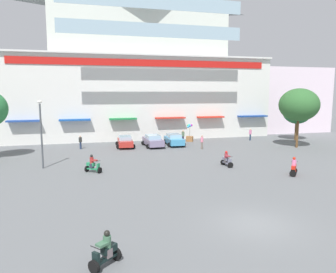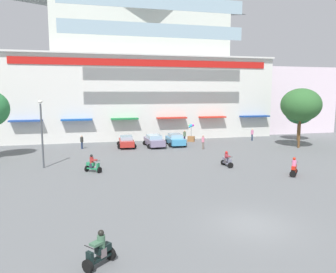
{
  "view_description": "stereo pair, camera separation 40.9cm",
  "coord_description": "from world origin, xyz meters",
  "px_view_note": "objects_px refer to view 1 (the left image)",
  "views": [
    {
      "loc": [
        -8.45,
        -14.16,
        6.84
      ],
      "look_at": [
        -1.11,
        13.79,
        2.81
      ],
      "focal_mm": 34.08,
      "sensor_mm": 36.0,
      "label": 1
    },
    {
      "loc": [
        -8.06,
        -14.26,
        6.84
      ],
      "look_at": [
        -1.11,
        13.79,
        2.81
      ],
      "focal_mm": 34.08,
      "sensor_mm": 36.0,
      "label": 2
    }
  ],
  "objects_px": {
    "streetlamp_near": "(41,129)",
    "pedestrian_3": "(183,135)",
    "pedestrian_1": "(250,134)",
    "scooter_rider_0": "(93,165)",
    "scooter_rider_3": "(106,252)",
    "balloon_vendor_cart": "(190,133)",
    "scooter_rider_2": "(294,168)",
    "parked_car_2": "(174,140)",
    "plaza_tree_3": "(299,105)",
    "parked_car_0": "(125,142)",
    "scooter_rider_4": "(227,160)",
    "plaza_tree_1": "(297,111)",
    "parked_car_1": "(153,141)",
    "pedestrian_2": "(80,141)",
    "pedestrian_0": "(202,141)"
  },
  "relations": [
    {
      "from": "streetlamp_near",
      "to": "pedestrian_3",
      "type": "bearing_deg",
      "value": 34.56
    },
    {
      "from": "pedestrian_1",
      "to": "scooter_rider_0",
      "type": "bearing_deg",
      "value": -149.43
    },
    {
      "from": "scooter_rider_3",
      "to": "streetlamp_near",
      "type": "relative_size",
      "value": 0.24
    },
    {
      "from": "streetlamp_near",
      "to": "balloon_vendor_cart",
      "type": "xyz_separation_m",
      "value": [
        17.86,
        11.61,
        -2.46
      ]
    },
    {
      "from": "scooter_rider_2",
      "to": "scooter_rider_0",
      "type": "bearing_deg",
      "value": 162.17
    },
    {
      "from": "scooter_rider_2",
      "to": "scooter_rider_3",
      "type": "xyz_separation_m",
      "value": [
        -15.99,
        -10.21,
        -0.05
      ]
    },
    {
      "from": "parked_car_2",
      "to": "pedestrian_3",
      "type": "height_order",
      "value": "pedestrian_3"
    },
    {
      "from": "plaza_tree_3",
      "to": "parked_car_2",
      "type": "bearing_deg",
      "value": 159.34
    },
    {
      "from": "parked_car_0",
      "to": "parked_car_2",
      "type": "height_order",
      "value": "parked_car_2"
    },
    {
      "from": "parked_car_0",
      "to": "scooter_rider_4",
      "type": "height_order",
      "value": "scooter_rider_4"
    },
    {
      "from": "plaza_tree_1",
      "to": "parked_car_1",
      "type": "xyz_separation_m",
      "value": [
        -21.09,
        -0.32,
        -3.45
      ]
    },
    {
      "from": "plaza_tree_1",
      "to": "pedestrian_2",
      "type": "relative_size",
      "value": 3.69
    },
    {
      "from": "parked_car_1",
      "to": "parked_car_2",
      "type": "bearing_deg",
      "value": 5.6
    },
    {
      "from": "parked_car_1",
      "to": "plaza_tree_3",
      "type": "bearing_deg",
      "value": -16.63
    },
    {
      "from": "scooter_rider_2",
      "to": "balloon_vendor_cart",
      "type": "distance_m",
      "value": 19.68
    },
    {
      "from": "scooter_rider_4",
      "to": "pedestrian_2",
      "type": "distance_m",
      "value": 18.44
    },
    {
      "from": "scooter_rider_2",
      "to": "balloon_vendor_cart",
      "type": "bearing_deg",
      "value": 97.4
    },
    {
      "from": "pedestrian_1",
      "to": "streetlamp_near",
      "type": "distance_m",
      "value": 28.68
    },
    {
      "from": "plaza_tree_3",
      "to": "scooter_rider_0",
      "type": "relative_size",
      "value": 4.66
    },
    {
      "from": "pedestrian_1",
      "to": "streetlamp_near",
      "type": "relative_size",
      "value": 0.27
    },
    {
      "from": "plaza_tree_1",
      "to": "pedestrian_1",
      "type": "distance_m",
      "value": 7.43
    },
    {
      "from": "pedestrian_0",
      "to": "balloon_vendor_cart",
      "type": "bearing_deg",
      "value": 85.53
    },
    {
      "from": "scooter_rider_2",
      "to": "scooter_rider_3",
      "type": "bearing_deg",
      "value": -147.43
    },
    {
      "from": "pedestrian_0",
      "to": "scooter_rider_2",
      "type": "bearing_deg",
      "value": -77.32
    },
    {
      "from": "parked_car_1",
      "to": "parked_car_2",
      "type": "height_order",
      "value": "parked_car_1"
    },
    {
      "from": "scooter_rider_4",
      "to": "pedestrian_3",
      "type": "bearing_deg",
      "value": 88.08
    },
    {
      "from": "parked_car_0",
      "to": "pedestrian_0",
      "type": "bearing_deg",
      "value": -22.9
    },
    {
      "from": "plaza_tree_3",
      "to": "balloon_vendor_cart",
      "type": "distance_m",
      "value": 14.5
    },
    {
      "from": "plaza_tree_1",
      "to": "balloon_vendor_cart",
      "type": "height_order",
      "value": "plaza_tree_1"
    },
    {
      "from": "scooter_rider_0",
      "to": "pedestrian_0",
      "type": "bearing_deg",
      "value": 32.23
    },
    {
      "from": "parked_car_1",
      "to": "scooter_rider_3",
      "type": "height_order",
      "value": "parked_car_1"
    },
    {
      "from": "parked_car_0",
      "to": "pedestrian_3",
      "type": "height_order",
      "value": "pedestrian_3"
    },
    {
      "from": "balloon_vendor_cart",
      "to": "pedestrian_3",
      "type": "bearing_deg",
      "value": 177.2
    },
    {
      "from": "scooter_rider_4",
      "to": "pedestrian_0",
      "type": "height_order",
      "value": "pedestrian_0"
    },
    {
      "from": "scooter_rider_2",
      "to": "scooter_rider_4",
      "type": "relative_size",
      "value": 1.06
    },
    {
      "from": "pedestrian_0",
      "to": "pedestrian_3",
      "type": "relative_size",
      "value": 1.05
    },
    {
      "from": "scooter_rider_2",
      "to": "balloon_vendor_cart",
      "type": "xyz_separation_m",
      "value": [
        -2.53,
        19.51,
        0.51
      ]
    },
    {
      "from": "scooter_rider_0",
      "to": "scooter_rider_2",
      "type": "xyz_separation_m",
      "value": [
        16.06,
        -5.17,
        0.01
      ]
    },
    {
      "from": "scooter_rider_0",
      "to": "streetlamp_near",
      "type": "height_order",
      "value": "streetlamp_near"
    },
    {
      "from": "pedestrian_3",
      "to": "balloon_vendor_cart",
      "type": "relative_size",
      "value": 0.65
    },
    {
      "from": "scooter_rider_0",
      "to": "scooter_rider_3",
      "type": "xyz_separation_m",
      "value": [
        0.08,
        -15.38,
        -0.05
      ]
    },
    {
      "from": "pedestrian_3",
      "to": "scooter_rider_3",
      "type": "bearing_deg",
      "value": -112.81
    },
    {
      "from": "parked_car_1",
      "to": "pedestrian_0",
      "type": "xyz_separation_m",
      "value": [
        5.33,
        -3.28,
        0.21
      ]
    },
    {
      "from": "parked_car_0",
      "to": "scooter_rider_0",
      "type": "bearing_deg",
      "value": -109.58
    },
    {
      "from": "scooter_rider_2",
      "to": "pedestrian_1",
      "type": "relative_size",
      "value": 0.93
    },
    {
      "from": "balloon_vendor_cart",
      "to": "parked_car_1",
      "type": "bearing_deg",
      "value": -154.04
    },
    {
      "from": "scooter_rider_4",
      "to": "streetlamp_near",
      "type": "distance_m",
      "value": 17.06
    },
    {
      "from": "scooter_rider_0",
      "to": "pedestrian_0",
      "type": "height_order",
      "value": "pedestrian_0"
    },
    {
      "from": "scooter_rider_0",
      "to": "streetlamp_near",
      "type": "bearing_deg",
      "value": 147.76
    },
    {
      "from": "parked_car_0",
      "to": "pedestrian_3",
      "type": "xyz_separation_m",
      "value": [
        8.35,
        2.44,
        0.18
      ]
    }
  ]
}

